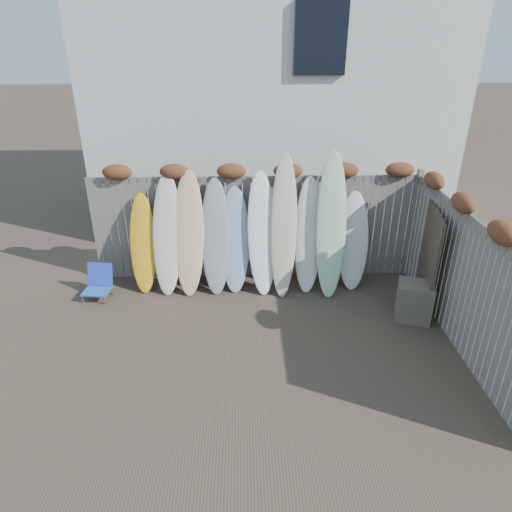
{
  "coord_description": "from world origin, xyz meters",
  "views": [
    {
      "loc": [
        -0.2,
        -5.51,
        4.3
      ],
      "look_at": [
        0.0,
        1.2,
        1.0
      ],
      "focal_mm": 32.0,
      "sensor_mm": 36.0,
      "label": 1
    }
  ],
  "objects_px": {
    "wooden_crate": "(414,301)",
    "surfboard_0": "(143,244)",
    "lattice_panel": "(428,261)",
    "beach_chair": "(99,282)"
  },
  "relations": [
    {
      "from": "wooden_crate",
      "to": "lattice_panel",
      "type": "relative_size",
      "value": 0.37
    },
    {
      "from": "lattice_panel",
      "to": "surfboard_0",
      "type": "distance_m",
      "value": 4.96
    },
    {
      "from": "lattice_panel",
      "to": "wooden_crate",
      "type": "bearing_deg",
      "value": -116.09
    },
    {
      "from": "wooden_crate",
      "to": "lattice_panel",
      "type": "height_order",
      "value": "lattice_panel"
    },
    {
      "from": "wooden_crate",
      "to": "lattice_panel",
      "type": "bearing_deg",
      "value": 52.65
    },
    {
      "from": "beach_chair",
      "to": "surfboard_0",
      "type": "xyz_separation_m",
      "value": [
        0.79,
        0.33,
        0.6
      ]
    },
    {
      "from": "wooden_crate",
      "to": "surfboard_0",
      "type": "distance_m",
      "value": 4.79
    },
    {
      "from": "beach_chair",
      "to": "lattice_panel",
      "type": "bearing_deg",
      "value": -5.13
    },
    {
      "from": "beach_chair",
      "to": "surfboard_0",
      "type": "height_order",
      "value": "surfboard_0"
    },
    {
      "from": "lattice_panel",
      "to": "beach_chair",
      "type": "bearing_deg",
      "value": -173.87
    }
  ]
}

